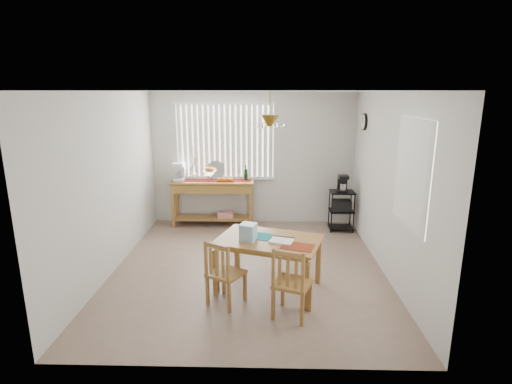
{
  "coord_description": "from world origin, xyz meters",
  "views": [
    {
      "loc": [
        0.26,
        -5.57,
        2.59
      ],
      "look_at": [
        0.1,
        0.55,
        1.05
      ],
      "focal_mm": 28.0,
      "sensor_mm": 36.0,
      "label": 1
    }
  ],
  "objects_px": {
    "wire_cart": "(341,207)",
    "chair_right": "(291,284)",
    "dining_table": "(269,245)",
    "cart_items": "(343,184)",
    "chair_left": "(224,273)",
    "sideboard": "(213,192)"
  },
  "relations": [
    {
      "from": "dining_table",
      "to": "chair_left",
      "type": "distance_m",
      "value": 0.73
    },
    {
      "from": "wire_cart",
      "to": "chair_left",
      "type": "height_order",
      "value": "chair_left"
    },
    {
      "from": "chair_left",
      "to": "chair_right",
      "type": "bearing_deg",
      "value": -18.87
    },
    {
      "from": "wire_cart",
      "to": "dining_table",
      "type": "height_order",
      "value": "wire_cart"
    },
    {
      "from": "dining_table",
      "to": "chair_left",
      "type": "height_order",
      "value": "chair_left"
    },
    {
      "from": "sideboard",
      "to": "chair_left",
      "type": "distance_m",
      "value": 3.12
    },
    {
      "from": "cart_items",
      "to": "dining_table",
      "type": "xyz_separation_m",
      "value": [
        -1.4,
        -2.4,
        -0.29
      ]
    },
    {
      "from": "dining_table",
      "to": "chair_right",
      "type": "relative_size",
      "value": 1.73
    },
    {
      "from": "sideboard",
      "to": "cart_items",
      "type": "height_order",
      "value": "cart_items"
    },
    {
      "from": "dining_table",
      "to": "chair_right",
      "type": "bearing_deg",
      "value": -69.91
    },
    {
      "from": "cart_items",
      "to": "chair_left",
      "type": "relative_size",
      "value": 0.37
    },
    {
      "from": "dining_table",
      "to": "chair_right",
      "type": "distance_m",
      "value": 0.79
    },
    {
      "from": "sideboard",
      "to": "cart_items",
      "type": "xyz_separation_m",
      "value": [
        2.48,
        -0.23,
        0.23
      ]
    },
    {
      "from": "wire_cart",
      "to": "cart_items",
      "type": "relative_size",
      "value": 2.43
    },
    {
      "from": "wire_cart",
      "to": "chair_right",
      "type": "xyz_separation_m",
      "value": [
        -1.14,
        -3.11,
        -0.03
      ]
    },
    {
      "from": "sideboard",
      "to": "wire_cart",
      "type": "distance_m",
      "value": 2.5
    },
    {
      "from": "wire_cart",
      "to": "chair_left",
      "type": "relative_size",
      "value": 0.91
    },
    {
      "from": "wire_cart",
      "to": "dining_table",
      "type": "relative_size",
      "value": 0.5
    },
    {
      "from": "cart_items",
      "to": "chair_left",
      "type": "bearing_deg",
      "value": -124.53
    },
    {
      "from": "chair_left",
      "to": "chair_right",
      "type": "xyz_separation_m",
      "value": [
        0.81,
        -0.28,
        0.02
      ]
    },
    {
      "from": "dining_table",
      "to": "cart_items",
      "type": "bearing_deg",
      "value": 59.7
    },
    {
      "from": "cart_items",
      "to": "chair_right",
      "type": "height_order",
      "value": "cart_items"
    }
  ]
}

